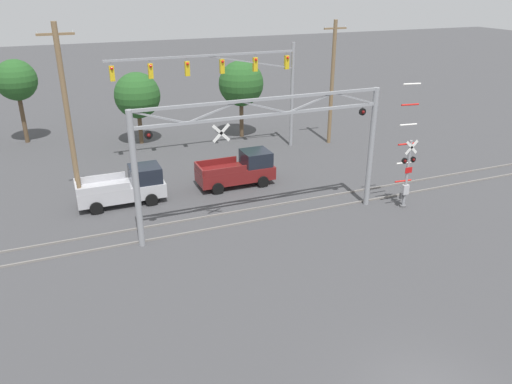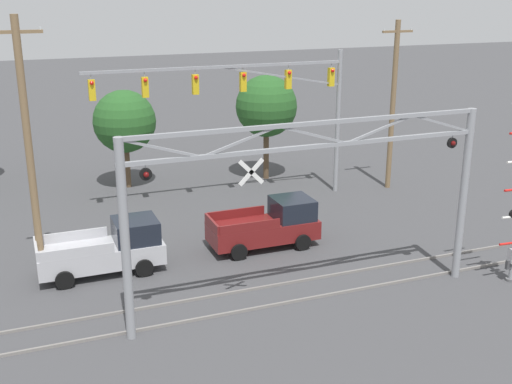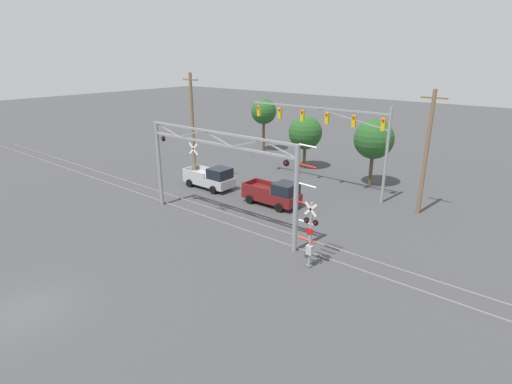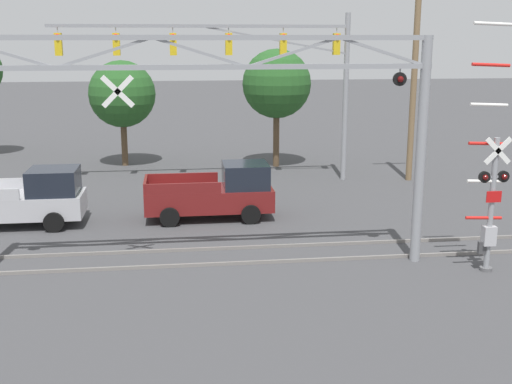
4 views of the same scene
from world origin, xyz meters
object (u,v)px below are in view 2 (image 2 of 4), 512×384
Objects in this scene: crossing_gantry at (312,189)px; background_tree_beyond_span at (125,122)px; pickup_truck_lead at (270,225)px; traffic_signal_span at (267,94)px; pickup_truck_following at (109,249)px; utility_pole_right at (393,104)px; background_tree_far_left_verge at (266,106)px; utility_pole_left at (29,150)px.

background_tree_beyond_span is at bearing 101.70° from crossing_gantry.
background_tree_beyond_span is (-4.14, 10.84, 2.77)m from pickup_truck_lead.
traffic_signal_span is 2.85× the size of pickup_truck_lead.
crossing_gantry reaches higher than background_tree_beyond_span.
pickup_truck_following is 0.88× the size of background_tree_beyond_span.
traffic_signal_span is at bearing 33.69° from pickup_truck_following.
crossing_gantry is 2.37× the size of background_tree_beyond_span.
utility_pole_right is at bearing 19.01° from pickup_truck_following.
crossing_gantry is 6.46m from pickup_truck_lead.
utility_pole_right is at bearing -35.96° from background_tree_far_left_verge.
pickup_truck_following is 4.86m from utility_pole_left.
pickup_truck_lead is 0.86× the size of background_tree_beyond_span.
crossing_gantry is 8.79m from pickup_truck_following.
background_tree_far_left_verge is (-5.70, 4.13, -0.45)m from utility_pole_right.
utility_pole_left is at bearing -144.61° from background_tree_far_left_verge.
utility_pole_left reaches higher than pickup_truck_following.
background_tree_beyond_span is (-6.40, 4.88, -1.85)m from traffic_signal_span.
utility_pole_left is at bearing 178.34° from pickup_truck_lead.
traffic_signal_span is 4.16m from background_tree_far_left_verge.
background_tree_far_left_verge reaches higher than background_tree_beyond_span.
crossing_gantry is at bearing -33.59° from utility_pole_left.
background_tree_beyond_span is at bearing 171.15° from background_tree_far_left_verge.
background_tree_far_left_verge is at bearing 144.04° from utility_pole_right.
background_tree_far_left_verge is (10.63, 9.76, 3.31)m from pickup_truck_following.
utility_pole_right reaches higher than background_tree_beyond_span.
traffic_signal_span is 1.35× the size of utility_pole_left.
crossing_gantry reaches higher than pickup_truck_following.
utility_pole_left is 16.15m from background_tree_far_left_verge.
traffic_signal_span is at bearing 75.23° from crossing_gantry.
pickup_truck_lead is at bearing -111.21° from background_tree_far_left_verge.
background_tree_beyond_span is (-3.38, 16.32, -0.56)m from crossing_gantry.
traffic_signal_span is 7.24m from utility_pole_right.
pickup_truck_following is 11.66m from background_tree_beyond_span.
pickup_truck_lead is at bearing -1.66° from utility_pole_left.
pickup_truck_lead is 11.53m from utility_pole_right.
utility_pole_right reaches higher than pickup_truck_lead.
utility_pole_left is at bearing 146.41° from crossing_gantry.
utility_pole_right reaches higher than traffic_signal_span.
traffic_signal_span reaches higher than pickup_truck_lead.
traffic_signal_span reaches higher than background_tree_far_left_verge.
pickup_truck_following is 0.53× the size of utility_pole_right.
crossing_gantry is 1.42× the size of utility_pole_right.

